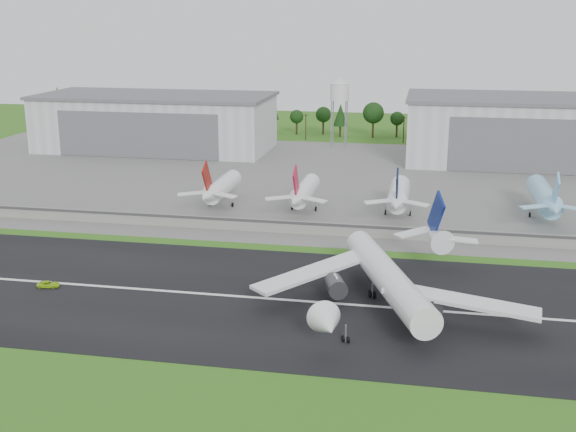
% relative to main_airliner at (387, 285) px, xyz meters
% --- Properties ---
extents(ground, '(600.00, 600.00, 0.00)m').
position_rel_main_airliner_xyz_m(ground, '(-25.91, -9.59, -4.89)').
color(ground, '#366718').
rests_on(ground, ground).
extents(runway, '(320.00, 60.00, 0.10)m').
position_rel_main_airliner_xyz_m(runway, '(-25.91, 0.41, -4.84)').
color(runway, black).
rests_on(runway, ground).
extents(runway_centerline, '(220.00, 1.00, 0.02)m').
position_rel_main_airliner_xyz_m(runway_centerline, '(-25.91, 0.41, -4.78)').
color(runway_centerline, white).
rests_on(runway_centerline, runway).
extents(apron, '(320.00, 150.00, 0.10)m').
position_rel_main_airliner_xyz_m(apron, '(-25.91, 110.41, -4.84)').
color(apron, slate).
rests_on(apron, ground).
extents(blast_fence, '(240.00, 0.61, 3.50)m').
position_rel_main_airliner_xyz_m(blast_fence, '(-25.91, 45.40, -3.09)').
color(blast_fence, gray).
rests_on(blast_fence, ground).
extents(hangar_west, '(97.00, 44.00, 23.20)m').
position_rel_main_airliner_xyz_m(hangar_west, '(-105.91, 155.33, 6.74)').
color(hangar_west, silver).
rests_on(hangar_west, ground).
extents(hangar_east, '(102.00, 47.00, 25.20)m').
position_rel_main_airliner_xyz_m(hangar_east, '(49.09, 155.33, 7.73)').
color(hangar_east, silver).
rests_on(hangar_east, ground).
extents(water_tower, '(8.40, 8.40, 29.40)m').
position_rel_main_airliner_xyz_m(water_tower, '(-30.91, 175.41, 19.66)').
color(water_tower, '#99999E').
rests_on(water_tower, ground).
extents(utility_poles, '(230.00, 3.00, 12.00)m').
position_rel_main_airliner_xyz_m(utility_poles, '(-25.91, 190.41, -4.89)').
color(utility_poles, black).
rests_on(utility_poles, ground).
extents(treeline, '(320.00, 16.00, 22.00)m').
position_rel_main_airliner_xyz_m(treeline, '(-25.91, 205.41, -4.89)').
color(treeline, black).
rests_on(treeline, ground).
extents(main_airliner, '(53.85, 57.48, 18.17)m').
position_rel_main_airliner_xyz_m(main_airliner, '(0.00, 0.00, 0.00)').
color(main_airliner, white).
rests_on(main_airliner, runway).
extents(ground_vehicle, '(4.89, 2.89, 1.27)m').
position_rel_main_airliner_xyz_m(ground_vehicle, '(-70.00, -2.12, -4.16)').
color(ground_vehicle, '#A2DA19').
rests_on(ground_vehicle, runway).
extents(parked_jet_red_a, '(7.36, 31.29, 16.47)m').
position_rel_main_airliner_xyz_m(parked_jet_red_a, '(-52.85, 66.94, 1.08)').
color(parked_jet_red_a, white).
rests_on(parked_jet_red_a, ground).
extents(parked_jet_red_b, '(7.36, 31.29, 16.38)m').
position_rel_main_airliner_xyz_m(parked_jet_red_b, '(-27.87, 66.92, 1.00)').
color(parked_jet_red_b, white).
rests_on(parked_jet_red_b, ground).
extents(parked_jet_navy, '(7.36, 31.29, 16.67)m').
position_rel_main_airliner_xyz_m(parked_jet_navy, '(-0.81, 66.97, 1.27)').
color(parked_jet_navy, white).
rests_on(parked_jet_navy, ground).
extents(parked_jet_skyblue, '(7.36, 37.29, 16.79)m').
position_rel_main_airliner_xyz_m(parked_jet_skyblue, '(39.26, 71.99, 1.33)').
color(parked_jet_skyblue, '#8DD0F4').
rests_on(parked_jet_skyblue, ground).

